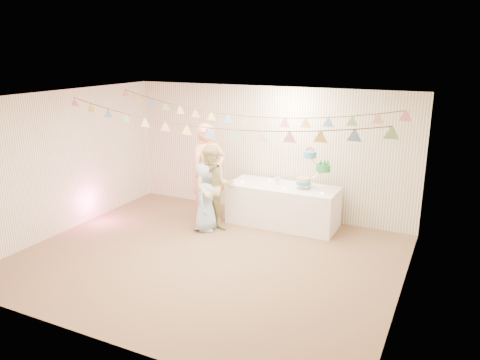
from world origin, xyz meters
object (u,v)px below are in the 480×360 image
at_px(table, 283,205).
at_px(person_adult_a, 209,173).
at_px(person_adult_b, 214,189).
at_px(person_child, 205,197).
at_px(cake_stand, 313,171).

bearing_deg(table, person_adult_a, -162.19).
distance_m(person_adult_b, person_child, 0.23).
height_order(person_adult_a, person_adult_b, person_adult_a).
xyz_separation_m(person_adult_a, person_child, (0.18, -0.46, -0.32)).
relative_size(table, cake_stand, 2.85).
height_order(table, cake_stand, cake_stand).
height_order(cake_stand, person_child, cake_stand).
bearing_deg(person_adult_a, table, -37.89).
bearing_deg(person_child, table, -65.38).
xyz_separation_m(cake_stand, person_child, (-1.74, -0.95, -0.46)).
bearing_deg(person_adult_b, person_child, 166.96).
xyz_separation_m(table, person_child, (-1.19, -0.90, 0.26)).
xyz_separation_m(person_adult_b, person_child, (-0.15, -0.05, -0.16)).
xyz_separation_m(table, person_adult_b, (-1.05, -0.85, 0.42)).
distance_m(table, person_adult_a, 1.56).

